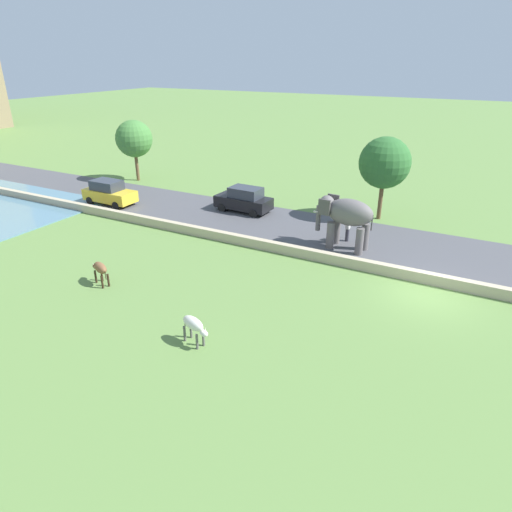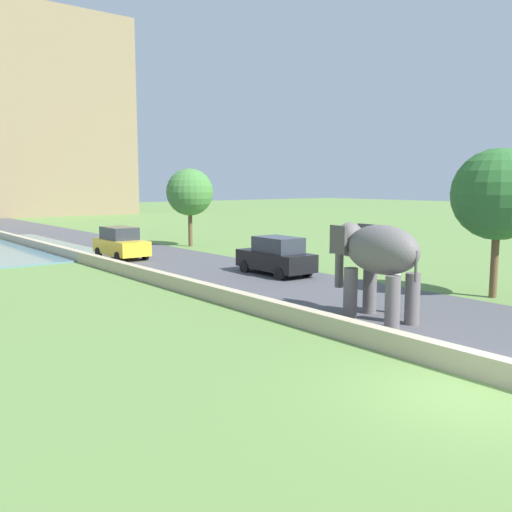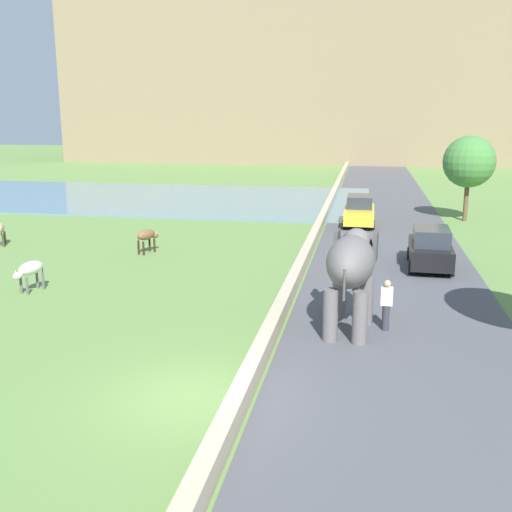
% 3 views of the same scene
% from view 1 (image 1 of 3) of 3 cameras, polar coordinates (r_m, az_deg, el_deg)
% --- Properties ---
extents(ground_plane, '(220.00, 220.00, 0.00)m').
position_cam_1_polar(ground_plane, '(22.64, 20.56, -4.52)').
color(ground_plane, '#608442').
extents(road_surface, '(7.00, 120.00, 0.06)m').
position_cam_1_polar(road_surface, '(34.77, -12.28, 6.40)').
color(road_surface, '#4C4C51').
rests_on(road_surface, ground).
extents(barrier_wall, '(0.40, 110.00, 0.56)m').
position_cam_1_polar(barrier_wall, '(30.73, -13.93, 4.40)').
color(barrier_wall, tan).
rests_on(barrier_wall, ground).
extents(elephant, '(1.64, 3.53, 2.99)m').
position_cam_1_polar(elephant, '(25.89, 11.24, 5.09)').
color(elephant, '#605B5B').
rests_on(elephant, ground).
extents(person_beside_elephant, '(0.36, 0.22, 1.63)m').
position_cam_1_polar(person_beside_elephant, '(27.28, 11.49, 3.46)').
color(person_beside_elephant, '#33333D').
rests_on(person_beside_elephant, ground).
extents(car_black, '(1.91, 4.06, 1.80)m').
position_cam_1_polar(car_black, '(32.12, -1.52, 7.11)').
color(car_black, black).
rests_on(car_black, ground).
extents(car_yellow, '(1.80, 4.00, 1.80)m').
position_cam_1_polar(car_yellow, '(35.58, -18.04, 7.62)').
color(car_yellow, gold).
rests_on(car_yellow, ground).
extents(cow_white, '(0.74, 1.42, 1.15)m').
position_cam_1_polar(cow_white, '(17.52, -7.82, -8.65)').
color(cow_white, silver).
rests_on(cow_white, ground).
extents(cow_brown, '(0.82, 1.41, 1.15)m').
position_cam_1_polar(cow_brown, '(22.99, -19.08, -1.51)').
color(cow_brown, brown).
rests_on(cow_brown, ground).
extents(tree_near, '(3.14, 3.14, 5.22)m').
position_cam_1_polar(tree_near, '(41.54, -15.13, 14.08)').
color(tree_near, brown).
rests_on(tree_near, ground).
extents(tree_mid, '(3.35, 3.35, 5.51)m').
position_cam_1_polar(tree_mid, '(31.12, 15.93, 11.22)').
color(tree_mid, brown).
rests_on(tree_mid, ground).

